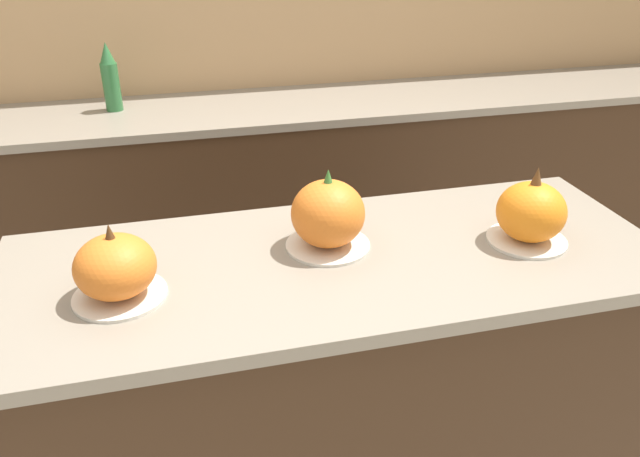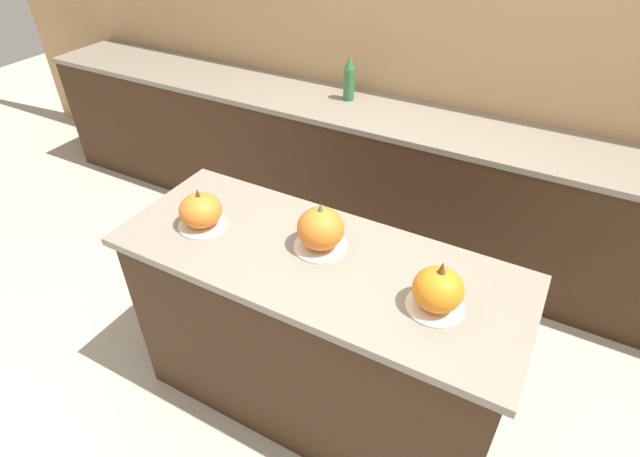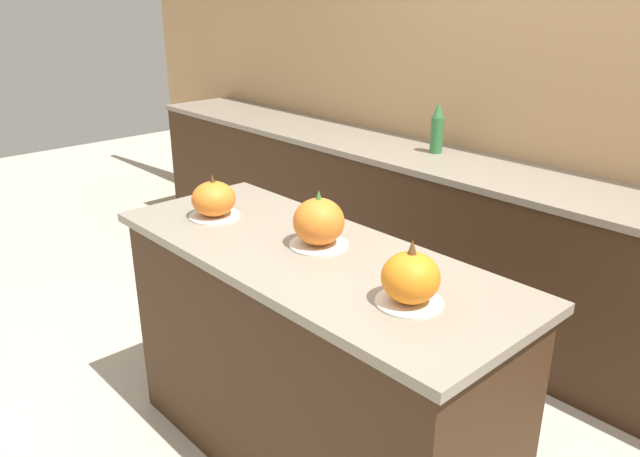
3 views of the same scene
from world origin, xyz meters
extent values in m
cube|color=tan|center=(0.00, 1.75, 1.25)|extent=(8.00, 0.06, 2.50)
cube|color=#382314|center=(0.00, 0.00, 0.46)|extent=(1.61, 0.59, 0.92)
cube|color=gray|center=(0.00, 0.00, 0.93)|extent=(1.67, 0.65, 0.03)
cube|color=#382314|center=(0.00, 1.42, 0.45)|extent=(6.00, 0.56, 0.90)
cube|color=gray|center=(0.00, 1.42, 0.92)|extent=(6.00, 0.60, 0.03)
cylinder|color=silver|center=(-0.52, -0.05, 0.95)|extent=(0.21, 0.21, 0.01)
ellipsoid|color=orange|center=(-0.52, -0.05, 1.03)|extent=(0.18, 0.18, 0.14)
cone|color=#4C2D14|center=(-0.52, -0.05, 1.11)|extent=(0.02, 0.02, 0.04)
cylinder|color=silver|center=(-0.01, 0.06, 0.95)|extent=(0.22, 0.22, 0.01)
ellipsoid|color=orange|center=(-0.01, 0.06, 1.04)|extent=(0.19, 0.19, 0.17)
cone|color=#38702D|center=(-0.01, 0.06, 1.14)|extent=(0.02, 0.02, 0.04)
cylinder|color=silver|center=(0.50, -0.04, 0.95)|extent=(0.20, 0.20, 0.01)
ellipsoid|color=orange|center=(0.50, -0.04, 1.04)|extent=(0.17, 0.17, 0.15)
cone|color=brown|center=(0.50, -0.04, 1.13)|extent=(0.03, 0.03, 0.05)
cylinder|color=#2D6B38|center=(-0.59, 1.50, 1.04)|extent=(0.07, 0.07, 0.20)
cone|color=#2D6B38|center=(-0.59, 1.50, 1.18)|extent=(0.06, 0.06, 0.09)
camera|label=1|loc=(-0.38, -1.29, 1.72)|focal=35.00mm
camera|label=2|loc=(0.74, -1.31, 2.21)|focal=28.00mm
camera|label=3|loc=(1.53, -1.35, 1.84)|focal=35.00mm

